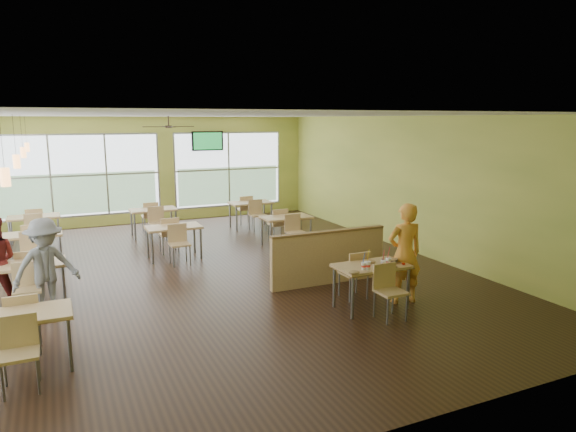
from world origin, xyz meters
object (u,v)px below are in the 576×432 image
(main_table, at_px, (371,272))
(half_wall_divider, at_px, (329,257))
(food_basket, at_px, (390,260))
(man_plaid, at_px, (405,253))

(main_table, height_order, half_wall_divider, half_wall_divider)
(half_wall_divider, bearing_deg, main_table, -90.00)
(half_wall_divider, bearing_deg, food_basket, -75.93)
(man_plaid, bearing_deg, half_wall_divider, -57.94)
(half_wall_divider, bearing_deg, man_plaid, -65.47)
(half_wall_divider, distance_m, man_plaid, 1.63)
(food_basket, bearing_deg, half_wall_divider, 104.07)
(half_wall_divider, xyz_separation_m, food_basket, (0.36, -1.45, 0.26))
(main_table, distance_m, half_wall_divider, 1.45)
(food_basket, bearing_deg, main_table, -179.64)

